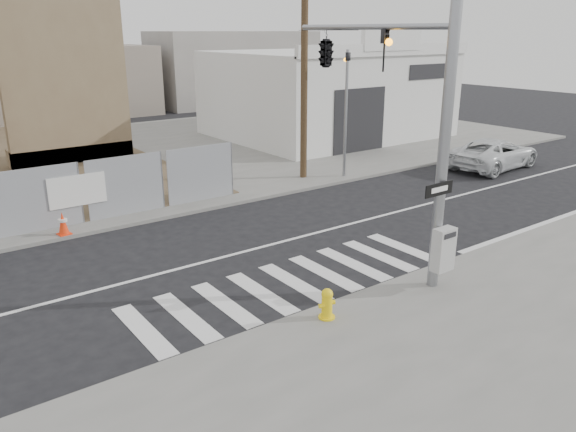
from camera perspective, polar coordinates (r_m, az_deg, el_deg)
ground at (r=16.13m, az=-4.74°, el=-3.71°), size 100.00×100.00×0.00m
sidewalk_far at (r=28.52m, az=-19.79°, el=5.14°), size 50.00×20.00×0.12m
signal_pole at (r=14.90m, az=7.50°, el=13.35°), size 0.96×5.87×7.00m
far_signal_pole at (r=23.61m, az=5.95°, el=12.01°), size 0.16×0.20×5.60m
concrete_wall_right at (r=27.96m, az=-21.57°, el=11.62°), size 5.50×1.30×8.00m
auto_shop at (r=33.90m, az=3.93°, el=12.34°), size 12.00×10.20×5.95m
utility_pole_right at (r=23.21m, az=1.67°, el=16.26°), size 1.60×0.28×10.00m
fire_hydrant at (r=12.22m, az=3.98°, el=-8.86°), size 0.48×0.48×0.69m
suv at (r=27.50m, az=20.20°, el=5.99°), size 5.15×2.70×1.38m
traffic_cone_d at (r=18.35m, az=-21.89°, el=-0.72°), size 0.41×0.41×0.70m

